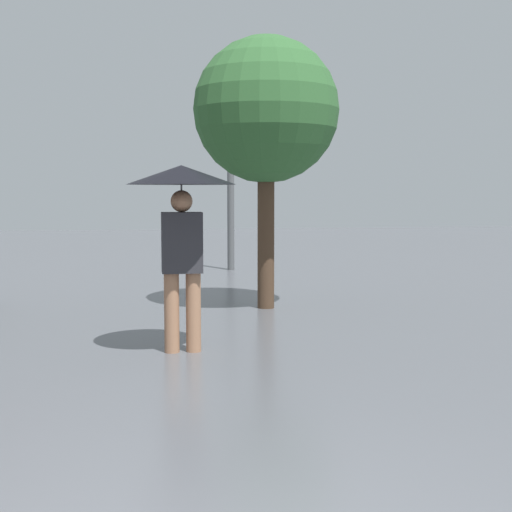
# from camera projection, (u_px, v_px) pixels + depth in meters

# --- Properties ---
(pedestrian) EXTENTS (1.16, 1.16, 2.00)m
(pedestrian) POSITION_uv_depth(u_px,v_px,m) (182.00, 203.00, 7.55)
(pedestrian) COLOR #9E7051
(pedestrian) RESTS_ON ground_plane
(tree) EXTENTS (2.12, 2.12, 3.97)m
(tree) POSITION_uv_depth(u_px,v_px,m) (266.00, 112.00, 10.34)
(tree) COLOR #473323
(tree) RESTS_ON ground_plane
(street_lamp) EXTENTS (0.36, 0.36, 4.64)m
(street_lamp) POSITION_uv_depth(u_px,v_px,m) (231.00, 137.00, 15.48)
(street_lamp) COLOR #515456
(street_lamp) RESTS_ON ground_plane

